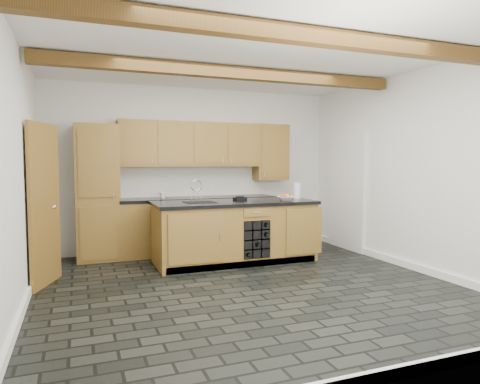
# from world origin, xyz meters

# --- Properties ---
(ground) EXTENTS (5.00, 5.00, 0.00)m
(ground) POSITION_xyz_m (0.00, 0.00, 0.00)
(ground) COLOR black
(ground) RESTS_ON ground
(room_shell) EXTENTS (5.01, 5.00, 5.00)m
(room_shell) POSITION_xyz_m (-0.09, 0.53, 1.53)
(room_shell) COLOR white
(room_shell) RESTS_ON ground
(back_cabinetry) EXTENTS (3.65, 0.62, 2.20)m
(back_cabinetry) POSITION_xyz_m (-0.38, 2.24, 0.98)
(back_cabinetry) COLOR olive
(back_cabinetry) RESTS_ON ground
(island) EXTENTS (2.48, 0.96, 0.93)m
(island) POSITION_xyz_m (0.31, 1.28, 0.46)
(island) COLOR olive
(island) RESTS_ON ground
(faucet) EXTENTS (0.45, 0.40, 0.34)m
(faucet) POSITION_xyz_m (-0.25, 1.33, 0.96)
(faucet) COLOR black
(faucet) RESTS_ON island
(kitchen_scale) EXTENTS (0.23, 0.17, 0.06)m
(kitchen_scale) POSITION_xyz_m (0.44, 1.43, 0.96)
(kitchen_scale) COLOR black
(kitchen_scale) RESTS_ON island
(fruit_bowl) EXTENTS (0.34, 0.34, 0.07)m
(fruit_bowl) POSITION_xyz_m (1.07, 1.12, 0.96)
(fruit_bowl) COLOR white
(fruit_bowl) RESTS_ON island
(fruit_cluster) EXTENTS (0.16, 0.17, 0.07)m
(fruit_cluster) POSITION_xyz_m (1.07, 1.12, 1.00)
(fruit_cluster) COLOR #A81632
(fruit_cluster) RESTS_ON fruit_bowl
(paper_towel) EXTENTS (0.12, 0.12, 0.26)m
(paper_towel) POSITION_xyz_m (1.42, 1.39, 1.06)
(paper_towel) COLOR white
(paper_towel) RESTS_ON island
(mug) EXTENTS (0.13, 0.13, 0.10)m
(mug) POSITION_xyz_m (-0.63, 2.20, 0.98)
(mug) COLOR white
(mug) RESTS_ON back_cabinetry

